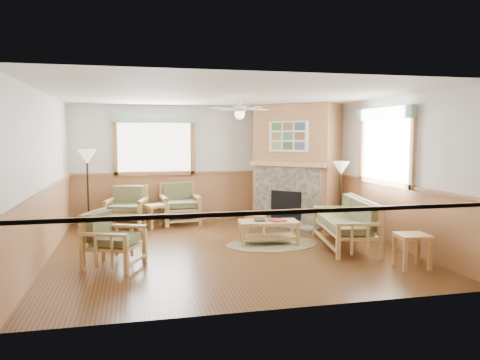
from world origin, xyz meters
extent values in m
cube|color=#4D2E15|center=(0.00, 0.00, -0.01)|extent=(6.00, 6.00, 0.01)
cube|color=white|center=(0.00, 0.00, 2.70)|extent=(6.00, 6.00, 0.01)
cube|color=silver|center=(0.00, 3.00, 1.35)|extent=(6.00, 0.02, 2.70)
cube|color=silver|center=(0.00, -3.00, 1.35)|extent=(6.00, 0.02, 2.70)
cube|color=silver|center=(-3.00, 0.00, 1.35)|extent=(0.02, 6.00, 2.70)
cube|color=silver|center=(3.00, 0.00, 1.35)|extent=(0.02, 6.00, 2.70)
cylinder|color=brown|center=(0.87, 0.10, 0.01)|extent=(2.11, 2.11, 0.01)
cube|color=maroon|center=(0.97, 0.12, 0.46)|extent=(0.32, 0.36, 0.03)
cube|color=black|center=(0.67, 0.24, 0.46)|extent=(0.24, 0.30, 0.03)
camera|label=1|loc=(-1.62, -7.99, 2.00)|focal=35.00mm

